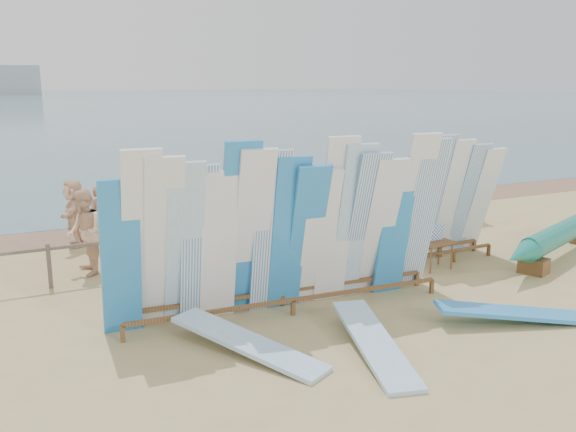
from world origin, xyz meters
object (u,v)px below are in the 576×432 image
beachgoer_extra_0 (437,189)px  beachgoer_2 (84,232)px  beachgoer_11 (74,213)px  side_surfboard_rack (450,203)px  beach_chair_left (260,235)px  flat_board_b (374,352)px  beachgoer_9 (350,194)px  stroller (304,230)px  beachgoer_8 (406,190)px  vendor_table (435,254)px  beachgoer_4 (175,220)px  beachgoer_7 (247,200)px  flat_board_a (247,353)px  flat_board_d (515,323)px  beachgoer_3 (197,203)px  main_surfboard_rack (288,234)px  beach_chair_right (238,240)px  outrigger_canoe (562,234)px  beachgoer_10 (474,192)px  beachgoer_6 (277,203)px  beachgoer_1 (101,218)px

beachgoer_extra_0 → beachgoer_2: (-10.48, -1.33, 0.11)m
beachgoer_extra_0 → beachgoer_11: bearing=129.3°
side_surfboard_rack → beach_chair_left: 4.68m
flat_board_b → beachgoer_9: size_ratio=1.70×
beachgoer_11 → beachgoer_extra_0: size_ratio=1.05×
stroller → beachgoer_8: size_ratio=0.53×
vendor_table → beachgoer_4: bearing=137.7°
beachgoer_7 → beachgoer_11: bearing=-19.1°
flat_board_b → flat_board_a: 1.91m
stroller → beachgoer_11: size_ratio=0.57×
beach_chair_left → beachgoer_extra_0: size_ratio=0.50×
beachgoer_11 → vendor_table: bearing=63.0°
flat_board_d → beachgoer_2: size_ratio=1.48×
beachgoer_3 → beachgoer_extra_0: beachgoer_3 is taller
beachgoer_3 → beachgoer_2: 4.02m
vendor_table → beach_chair_left: 4.42m
side_surfboard_rack → beachgoer_4: size_ratio=1.74×
side_surfboard_rack → beachgoer_7: size_ratio=1.81×
beachgoer_2 → beachgoer_11: bearing=176.3°
main_surfboard_rack → vendor_table: size_ratio=6.26×
beach_chair_right → beachgoer_extra_0: 6.99m
beachgoer_7 → vendor_table: bearing=96.0°
outrigger_canoe → beachgoer_2: (-10.06, 3.57, 0.37)m
beach_chair_right → beachgoer_3: 2.13m
flat_board_d → beachgoer_9: bearing=11.5°
vendor_table → stroller: (-1.62, 3.03, 0.05)m
beach_chair_left → stroller: 1.11m
side_surfboard_rack → flat_board_d: size_ratio=1.07×
flat_board_d → beachgoer_9: (1.55, 7.78, 0.79)m
beachgoer_9 → beachgoer_11: (-7.53, 0.67, 0.05)m
beach_chair_right → stroller: size_ratio=0.82×
flat_board_b → beachgoer_11: 8.96m
main_surfboard_rack → beachgoer_7: (1.74, 6.04, -0.61)m
flat_board_a → beachgoer_8: (7.56, 6.16, 0.90)m
side_surfboard_rack → beachgoer_7: side_surfboard_rack is taller
outrigger_canoe → beach_chair_right: outrigger_canoe is taller
beachgoer_10 → beachgoer_2: 10.86m
stroller → beachgoer_10: bearing=-10.2°
beachgoer_6 → beachgoer_10: bearing=-153.4°
side_surfboard_rack → beachgoer_2: 7.99m
main_surfboard_rack → beachgoer_8: (6.23, 4.85, -0.50)m
flat_board_b → beachgoer_extra_0: (7.19, 7.20, 0.80)m
main_surfboard_rack → beachgoer_10: main_surfboard_rack is taller
beachgoer_7 → beachgoer_2: size_ratio=0.88×
flat_board_a → flat_board_d: bearing=-38.9°
beachgoer_7 → beachgoer_2: 5.17m
flat_board_d → side_surfboard_rack: bearing=-0.5°
beach_chair_left → beachgoer_1: bearing=168.4°
vendor_table → beach_chair_left: bearing=120.6°
flat_board_d → beachgoer_11: 10.38m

